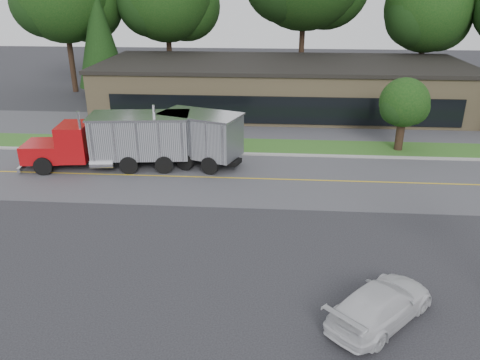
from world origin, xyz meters
name	(u,v)px	position (x,y,z in m)	size (l,w,h in m)	color
ground	(239,261)	(0.00, 0.00, 0.00)	(140.00, 140.00, 0.00)	#39393F
road	(250,179)	(0.00, 9.00, 0.00)	(60.00, 8.00, 0.02)	#5C5C62
center_line	(250,179)	(0.00, 9.00, 0.00)	(60.00, 0.12, 0.01)	gold
curb	(253,155)	(0.00, 13.20, 0.00)	(60.00, 0.30, 0.12)	#9E9E99
grass_verge	(255,146)	(0.00, 15.00, 0.00)	(60.00, 3.40, 0.03)	#316522
far_parking	(257,127)	(0.00, 20.00, 0.00)	(60.00, 7.00, 0.02)	#5C5C62
strip_mall	(282,87)	(2.00, 26.00, 2.00)	(32.00, 12.00, 4.00)	#98835D
tree_far_d	(428,13)	(16.13, 33.11, 8.05)	(8.84, 8.32, 12.61)	#382619
evergreen_left	(99,35)	(-16.00, 30.00, 6.06)	(4.85, 4.85, 11.02)	#382619
tree_verge	(405,105)	(10.05, 15.04, 3.17)	(3.51, 3.30, 5.00)	#382619
dump_truck_red	(118,140)	(-8.25, 10.32, 1.81)	(10.45, 3.64, 3.36)	black
dump_truck_blue	(185,136)	(-4.27, 11.42, 1.81)	(8.58, 5.15, 3.36)	black
rally_car	(381,304)	(5.09, -3.29, 0.67)	(1.87, 4.59, 1.33)	silver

